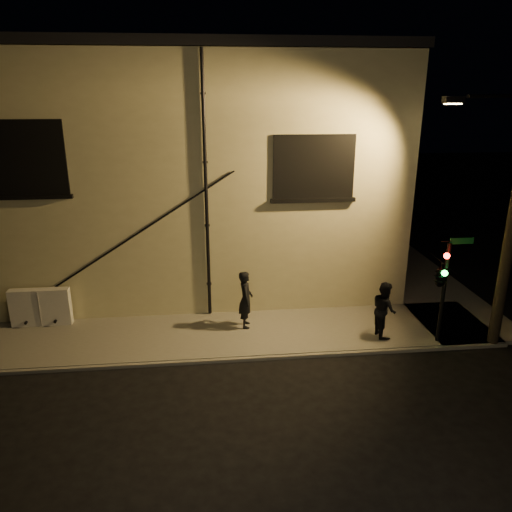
{
  "coord_description": "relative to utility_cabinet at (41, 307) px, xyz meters",
  "views": [
    {
      "loc": [
        -1.91,
        -12.48,
        7.35
      ],
      "look_at": [
        -0.36,
        1.8,
        2.5
      ],
      "focal_mm": 35.0,
      "sensor_mm": 36.0,
      "label": 1
    }
  ],
  "objects": [
    {
      "name": "ground",
      "position": [
        7.17,
        -2.7,
        -0.73
      ],
      "size": [
        90.0,
        90.0,
        0.0
      ],
      "primitive_type": "plane",
      "color": "black"
    },
    {
      "name": "sidewalk",
      "position": [
        8.39,
        1.69,
        -0.67
      ],
      "size": [
        21.0,
        16.0,
        0.12
      ],
      "color": "#67665D",
      "rests_on": "ground"
    },
    {
      "name": "building",
      "position": [
        4.17,
        6.29,
        3.68
      ],
      "size": [
        16.2,
        12.23,
        8.8
      ],
      "color": "beige",
      "rests_on": "ground"
    },
    {
      "name": "utility_cabinet",
      "position": [
        0.0,
        0.0,
        0.0
      ],
      "size": [
        1.85,
        0.31,
        1.22
      ],
      "primitive_type": "cube",
      "color": "silver",
      "rests_on": "sidewalk"
    },
    {
      "name": "pedestrian_a",
      "position": [
        6.49,
        -0.82,
        0.32
      ],
      "size": [
        0.48,
        0.7,
        1.86
      ],
      "primitive_type": "imported",
      "rotation": [
        0.0,
        0.0,
        1.52
      ],
      "color": "black",
      "rests_on": "sidewalk"
    },
    {
      "name": "pedestrian_b",
      "position": [
        10.61,
        -1.88,
        0.26
      ],
      "size": [
        0.7,
        0.88,
        1.74
      ],
      "primitive_type": "imported",
      "rotation": [
        0.0,
        0.0,
        1.62
      ],
      "color": "black",
      "rests_on": "sidewalk"
    },
    {
      "name": "traffic_signal",
      "position": [
        11.96,
        -2.51,
        1.55
      ],
      "size": [
        1.16,
        1.87,
        3.22
      ],
      "color": "black",
      "rests_on": "sidewalk"
    },
    {
      "name": "streetlamp_pole",
      "position": [
        13.71,
        -2.57,
        3.31
      ],
      "size": [
        2.05,
        1.4,
        7.68
      ],
      "color": "black",
      "rests_on": "ground"
    }
  ]
}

